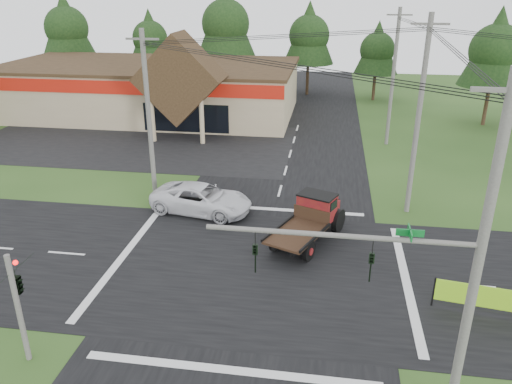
# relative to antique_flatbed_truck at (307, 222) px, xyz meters

# --- Properties ---
(ground) EXTENTS (120.00, 120.00, 0.00)m
(ground) POSITION_rel_antique_flatbed_truck_xyz_m (-2.16, -3.13, -1.21)
(ground) COLOR #233F16
(ground) RESTS_ON ground
(road_ns) EXTENTS (12.00, 120.00, 0.02)m
(road_ns) POSITION_rel_antique_flatbed_truck_xyz_m (-2.16, -3.13, -1.20)
(road_ns) COLOR black
(road_ns) RESTS_ON ground
(road_ew) EXTENTS (120.00, 12.00, 0.02)m
(road_ew) POSITION_rel_antique_flatbed_truck_xyz_m (-2.16, -3.13, -1.20)
(road_ew) COLOR black
(road_ew) RESTS_ON ground
(parking_apron) EXTENTS (28.00, 14.00, 0.02)m
(parking_apron) POSITION_rel_antique_flatbed_truck_xyz_m (-16.16, 15.87, -1.20)
(parking_apron) COLOR black
(parking_apron) RESTS_ON ground
(cvs_building) EXTENTS (30.40, 18.20, 9.19)m
(cvs_building) POSITION_rel_antique_flatbed_truck_xyz_m (-17.87, 26.44, 1.57)
(cvs_building) COLOR tan
(cvs_building) RESTS_ON ground
(traffic_signal_mast) EXTENTS (8.12, 0.24, 7.00)m
(traffic_signal_mast) POSITION_rel_antique_flatbed_truck_xyz_m (3.66, -10.63, 3.21)
(traffic_signal_mast) COLOR #595651
(traffic_signal_mast) RESTS_ON ground
(traffic_signal_corner) EXTENTS (0.53, 2.48, 4.40)m
(traffic_signal_corner) POSITION_rel_antique_flatbed_truck_xyz_m (-9.66, -10.45, 2.31)
(traffic_signal_corner) COLOR #595651
(traffic_signal_corner) RESTS_ON ground
(utility_pole_nr) EXTENTS (2.00, 0.30, 11.00)m
(utility_pole_nr) POSITION_rel_antique_flatbed_truck_xyz_m (5.34, -10.63, 4.43)
(utility_pole_nr) COLOR #595651
(utility_pole_nr) RESTS_ON ground
(utility_pole_nw) EXTENTS (2.00, 0.30, 10.50)m
(utility_pole_nw) POSITION_rel_antique_flatbed_truck_xyz_m (-10.16, 4.87, 4.18)
(utility_pole_nw) COLOR #595651
(utility_pole_nw) RESTS_ON ground
(utility_pole_ne) EXTENTS (2.00, 0.30, 11.50)m
(utility_pole_ne) POSITION_rel_antique_flatbed_truck_xyz_m (5.84, 4.87, 4.68)
(utility_pole_ne) COLOR #595651
(utility_pole_ne) RESTS_ON ground
(utility_pole_n) EXTENTS (2.00, 0.30, 11.20)m
(utility_pole_n) POSITION_rel_antique_flatbed_truck_xyz_m (5.84, 18.87, 4.53)
(utility_pole_n) COLOR #595651
(utility_pole_n) RESTS_ON ground
(tree_row_a) EXTENTS (6.72, 6.72, 12.12)m
(tree_row_a) POSITION_rel_antique_flatbed_truck_xyz_m (-32.16, 36.87, 6.84)
(tree_row_a) COLOR #332316
(tree_row_a) RESTS_ON ground
(tree_row_b) EXTENTS (5.60, 5.60, 10.10)m
(tree_row_b) POSITION_rel_antique_flatbed_truck_xyz_m (-22.16, 38.87, 5.49)
(tree_row_b) COLOR #332316
(tree_row_b) RESTS_ON ground
(tree_row_c) EXTENTS (7.28, 7.28, 13.13)m
(tree_row_c) POSITION_rel_antique_flatbed_truck_xyz_m (-12.16, 37.87, 7.51)
(tree_row_c) COLOR #332316
(tree_row_c) RESTS_ON ground
(tree_row_d) EXTENTS (6.16, 6.16, 11.11)m
(tree_row_d) POSITION_rel_antique_flatbed_truck_xyz_m (-2.16, 38.87, 6.16)
(tree_row_d) COLOR #332316
(tree_row_d) RESTS_ON ground
(tree_row_e) EXTENTS (5.04, 5.04, 9.09)m
(tree_row_e) POSITION_rel_antique_flatbed_truck_xyz_m (5.84, 36.87, 4.82)
(tree_row_e) COLOR #332316
(tree_row_e) RESTS_ON ground
(tree_side_ne) EXTENTS (6.16, 6.16, 11.11)m
(tree_side_ne) POSITION_rel_antique_flatbed_truck_xyz_m (15.84, 26.87, 6.16)
(tree_side_ne) COLOR #332316
(tree_side_ne) RESTS_ON ground
(antique_flatbed_truck) EXTENTS (4.31, 6.20, 2.42)m
(antique_flatbed_truck) POSITION_rel_antique_flatbed_truck_xyz_m (0.00, 0.00, 0.00)
(antique_flatbed_truck) COLOR #5D0D17
(antique_flatbed_truck) RESTS_ON ground
(roadside_banner) EXTENTS (4.11, 0.75, 1.41)m
(roadside_banner) POSITION_rel_antique_flatbed_truck_xyz_m (7.68, -5.28, -0.51)
(roadside_banner) COLOR #8AD11B
(roadside_banner) RESTS_ON ground
(white_pickup) EXTENTS (6.49, 3.84, 1.69)m
(white_pickup) POSITION_rel_antique_flatbed_truck_xyz_m (-6.52, 2.94, -0.37)
(white_pickup) COLOR white
(white_pickup) RESTS_ON ground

